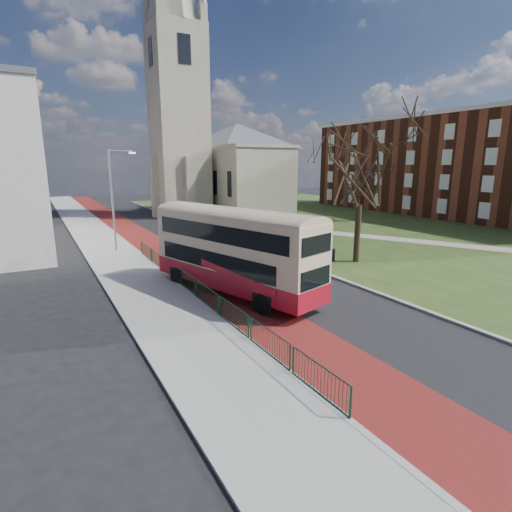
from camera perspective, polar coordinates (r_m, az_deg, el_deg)
ground at (r=19.61m, az=3.84°, el=-8.06°), size 160.00×160.00×0.00m
road_carriageway at (r=37.80m, az=-10.88°, el=2.10°), size 9.00×120.00×0.01m
bus_lane at (r=37.07m, az=-14.84°, el=1.68°), size 3.40×120.00×0.01m
pavement_west at (r=36.34m, az=-20.64°, el=1.14°), size 4.00×120.00×0.12m
kerb_west at (r=36.67m, az=-17.56°, el=1.48°), size 0.25×120.00×0.13m
kerb_east at (r=41.24m, az=-5.70°, el=3.27°), size 0.25×80.00×0.13m
grass_green at (r=52.33m, az=14.77°, el=4.94°), size 40.00×80.00×0.04m
footpath at (r=39.89m, az=20.40°, el=2.15°), size 18.84×32.82×0.03m
pedestrian_railing at (r=21.57m, az=-8.63°, el=-4.64°), size 0.07×24.00×1.12m
gothic_church at (r=58.20m, az=-6.51°, el=19.02°), size 16.38×18.00×40.00m
brick_terrace at (r=61.23m, az=26.20°, el=11.52°), size 10.30×44.30×13.50m
streetlamp at (r=33.87m, az=-19.63°, el=8.17°), size 2.13×0.18×8.00m
bus at (r=21.65m, az=-3.24°, el=1.20°), size 5.56×11.21×4.57m
winter_tree_near at (r=29.33m, az=14.87°, el=13.44°), size 8.55×8.55×10.70m
winter_tree_far at (r=51.11m, az=14.59°, el=11.28°), size 7.19×7.19×8.33m
litter_bin at (r=29.92m, az=10.68°, el=0.24°), size 0.78×0.78×0.96m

